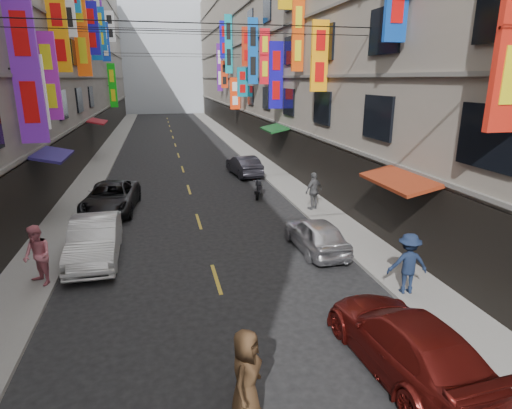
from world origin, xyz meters
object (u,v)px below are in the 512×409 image
car_left_far (111,198)px  pedestrian_lfar (37,256)px  pedestrian_rnear (408,263)px  car_left_mid (95,240)px  pedestrian_rfar (314,191)px  car_right_mid (316,234)px  pedestrian_crossing (246,376)px  car_right_far (244,166)px  scooter_far_right (259,189)px  car_right_near (406,342)px

car_left_far → pedestrian_lfar: bearing=-95.1°
car_left_far → pedestrian_rnear: pedestrian_rnear is taller
car_left_mid → pedestrian_rfar: size_ratio=2.49×
car_right_mid → pedestrian_rnear: (1.40, -3.92, 0.40)m
car_left_mid → pedestrian_crossing: (3.77, -8.53, 0.18)m
car_right_far → scooter_far_right: bearing=80.3°
pedestrian_crossing → car_right_mid: bearing=2.0°
scooter_far_right → car_right_far: 5.55m
car_right_mid → pedestrian_crossing: (-4.23, -7.59, 0.29)m
pedestrian_lfar → car_right_far: bearing=106.8°
pedestrian_lfar → pedestrian_crossing: bearing=-2.4°
pedestrian_lfar → pedestrian_rnear: 11.20m
car_left_mid → car_right_mid: car_left_mid is taller
car_right_far → pedestrian_crossing: pedestrian_crossing is taller
car_left_far → pedestrian_crossing: bearing=-70.5°
car_right_near → car_right_far: size_ratio=1.17×
pedestrian_lfar → pedestrian_crossing: 8.42m
scooter_far_right → pedestrian_lfar: (-9.04, -8.88, 0.63)m
car_right_near → car_left_mid: bearing=-50.3°
pedestrian_lfar → car_left_far: bearing=129.6°
scooter_far_right → car_left_mid: car_left_mid is taller
car_right_near → car_right_far: bearing=-94.9°
pedestrian_rfar → pedestrian_rnear: bearing=61.5°
car_left_far → car_right_mid: 10.59m
car_right_far → pedestrian_lfar: 17.17m
scooter_far_right → pedestrian_crossing: bearing=95.4°
car_right_mid → pedestrian_lfar: bearing=3.6°
car_left_mid → pedestrian_rnear: pedestrian_rnear is taller
car_right_near → pedestrian_rnear: size_ratio=2.59×
car_left_far → pedestrian_rfar: size_ratio=2.72×
car_right_far → car_left_far: bearing=32.7°
car_right_mid → pedestrian_crossing: bearing=58.7°
car_left_far → car_right_mid: (8.00, -6.94, -0.05)m
car_left_mid → car_right_near: car_left_mid is taller
car_left_mid → pedestrian_lfar: pedestrian_lfar is taller
car_right_near → scooter_far_right: bearing=-94.3°
car_left_far → pedestrian_crossing: (3.77, -14.53, 0.24)m
pedestrian_lfar → pedestrian_rnear: bearing=34.3°
scooter_far_right → car_right_mid: car_right_mid is taller
car_right_near → pedestrian_rnear: bearing=-125.6°
pedestrian_rnear → pedestrian_crossing: size_ratio=0.99×
car_right_near → pedestrian_crossing: bearing=5.6°
car_left_mid → car_right_far: 14.82m
pedestrian_rfar → car_left_far: bearing=-39.8°
pedestrian_rnear → pedestrian_crossing: (-5.63, -3.67, -0.11)m
car_left_mid → car_right_far: (7.91, 12.53, -0.08)m
scooter_far_right → pedestrian_crossing: 16.01m
scooter_far_right → pedestrian_crossing: (-3.87, -15.52, 0.49)m
pedestrian_rfar → pedestrian_crossing: (-5.87, -12.32, -0.11)m
scooter_far_right → pedestrian_lfar: size_ratio=0.91×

